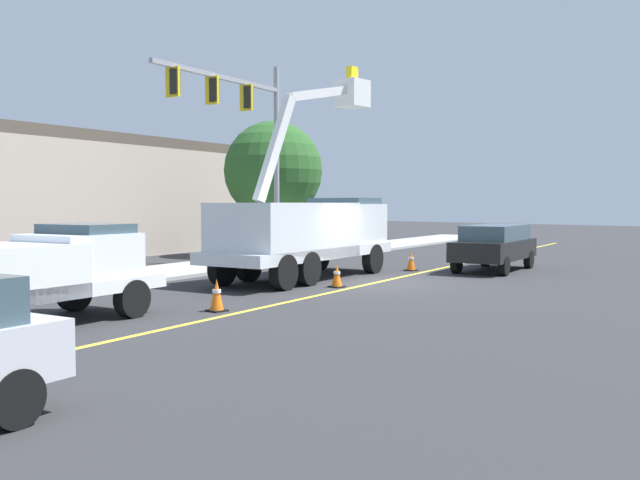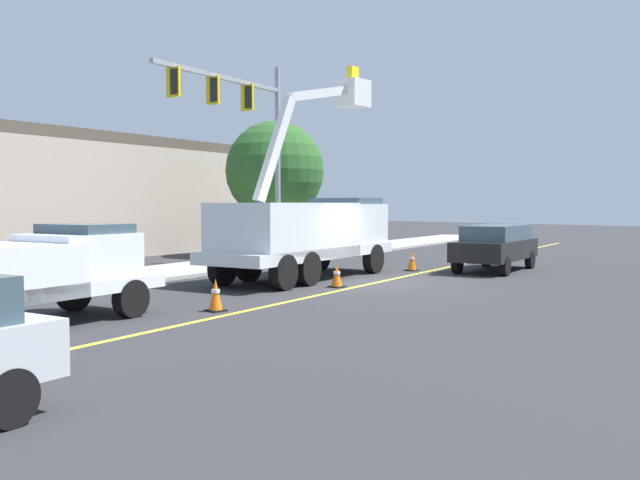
{
  "view_description": "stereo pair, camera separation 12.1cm",
  "coord_description": "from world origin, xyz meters",
  "views": [
    {
      "loc": [
        -17.51,
        -13.12,
        2.53
      ],
      "look_at": [
        -1.93,
        0.68,
        1.4
      ],
      "focal_mm": 38.98,
      "sensor_mm": 36.0,
      "label": 1
    },
    {
      "loc": [
        -17.43,
        -13.21,
        2.53
      ],
      "look_at": [
        -1.93,
        0.68,
        1.4
      ],
      "focal_mm": 38.98,
      "sensor_mm": 36.0,
      "label": 2
    }
  ],
  "objects": [
    {
      "name": "service_pickup_truck",
      "position": [
        -10.95,
        0.57,
        1.12
      ],
      "size": [
        5.89,
        3.07,
        2.06
      ],
      "color": "white",
      "rests_on": "ground"
    },
    {
      "name": "traffic_cone_trailing",
      "position": [
        3.89,
        1.33,
        0.37
      ],
      "size": [
        0.4,
        0.4,
        0.75
      ],
      "color": "black",
      "rests_on": "ground"
    },
    {
      "name": "lane_centre_stripe",
      "position": [
        0.0,
        0.0,
        0.0
      ],
      "size": [
        49.21,
        9.15,
        0.01
      ],
      "primitive_type": "cube",
      "rotation": [
        0.0,
        0.0,
        0.18
      ],
      "color": "yellow",
      "rests_on": "ground"
    },
    {
      "name": "sidewalk_far_side",
      "position": [
        -1.39,
        7.58,
        0.06
      ],
      "size": [
        59.67,
        14.34,
        0.12
      ],
      "primitive_type": "cube",
      "rotation": [
        0.0,
        0.0,
        0.18
      ],
      "color": "#9E9E99",
      "rests_on": "ground"
    },
    {
      "name": "commercial_building_backdrop",
      "position": [
        2.59,
        17.96,
        2.83
      ],
      "size": [
        23.31,
        10.3,
        5.66
      ],
      "color": "#A89989",
      "rests_on": "ground"
    },
    {
      "name": "traffic_signal_mast",
      "position": [
        0.64,
        6.91,
        5.63
      ],
      "size": [
        7.13,
        1.49,
        8.08
      ],
      "color": "gray",
      "rests_on": "ground"
    },
    {
      "name": "utility_bucket_truck",
      "position": [
        -0.61,
        2.44,
        1.62
      ],
      "size": [
        8.52,
        3.93,
        7.08
      ],
      "color": "silver",
      "rests_on": "ground"
    },
    {
      "name": "street_tree_right",
      "position": [
        5.62,
        10.33,
        4.03
      ],
      "size": [
        4.65,
        4.65,
        6.36
      ],
      "color": "brown",
      "rests_on": "ground"
    },
    {
      "name": "traffic_cone_mid_front",
      "position": [
        -7.13,
        -0.73,
        0.37
      ],
      "size": [
        0.4,
        0.4,
        0.76
      ],
      "color": "black",
      "rests_on": "ground"
    },
    {
      "name": "ground",
      "position": [
        0.0,
        0.0,
        0.0
      ],
      "size": [
        120.0,
        120.0,
        0.0
      ],
      "primitive_type": "plane",
      "color": "#2D2D30"
    },
    {
      "name": "passing_minivan",
      "position": [
        5.97,
        -0.96,
        0.97
      ],
      "size": [
        5.06,
        2.73,
        1.69
      ],
      "color": "black",
      "rests_on": "ground"
    },
    {
      "name": "traffic_cone_mid_rear",
      "position": [
        -1.78,
        0.14,
        0.34
      ],
      "size": [
        0.4,
        0.4,
        0.69
      ],
      "color": "black",
      "rests_on": "ground"
    }
  ]
}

